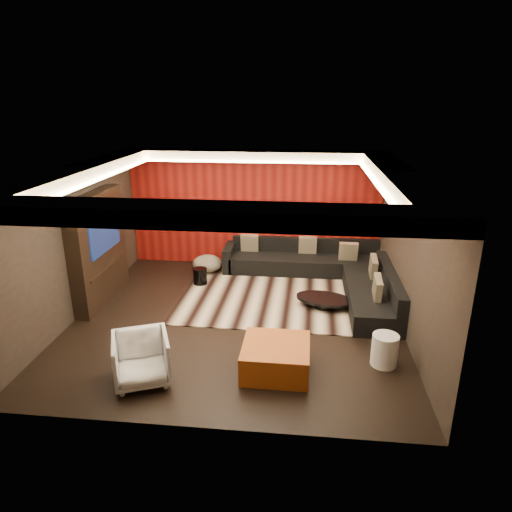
# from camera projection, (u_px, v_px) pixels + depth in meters

# --- Properties ---
(floor) EXTENTS (6.00, 6.00, 0.02)m
(floor) POSITION_uv_depth(u_px,v_px,m) (237.00, 319.00, 8.57)
(floor) COLOR black
(floor) RESTS_ON ground
(ceiling) EXTENTS (6.00, 6.00, 0.02)m
(ceiling) POSITION_uv_depth(u_px,v_px,m) (234.00, 168.00, 7.63)
(ceiling) COLOR silver
(ceiling) RESTS_ON ground
(wall_back) EXTENTS (6.00, 0.02, 2.80)m
(wall_back) POSITION_uv_depth(u_px,v_px,m) (254.00, 209.00, 10.92)
(wall_back) COLOR black
(wall_back) RESTS_ON ground
(wall_left) EXTENTS (0.02, 6.00, 2.80)m
(wall_left) POSITION_uv_depth(u_px,v_px,m) (74.00, 242.00, 8.40)
(wall_left) COLOR black
(wall_left) RESTS_ON ground
(wall_right) EXTENTS (0.02, 6.00, 2.80)m
(wall_right) POSITION_uv_depth(u_px,v_px,m) (410.00, 254.00, 7.80)
(wall_right) COLOR black
(wall_right) RESTS_ON ground
(red_feature_wall) EXTENTS (5.98, 0.05, 2.78)m
(red_feature_wall) POSITION_uv_depth(u_px,v_px,m) (254.00, 209.00, 10.88)
(red_feature_wall) COLOR #6B0C0A
(red_feature_wall) RESTS_ON ground
(soffit_back) EXTENTS (6.00, 0.60, 0.22)m
(soffit_back) POSITION_uv_depth(u_px,v_px,m) (253.00, 156.00, 10.20)
(soffit_back) COLOR silver
(soffit_back) RESTS_ON ground
(soffit_front) EXTENTS (6.00, 0.60, 0.22)m
(soffit_front) POSITION_uv_depth(u_px,v_px,m) (198.00, 215.00, 5.14)
(soffit_front) COLOR silver
(soffit_front) RESTS_ON ground
(soffit_left) EXTENTS (0.60, 4.80, 0.22)m
(soffit_left) POSITION_uv_depth(u_px,v_px,m) (81.00, 173.00, 7.94)
(soffit_left) COLOR silver
(soffit_left) RESTS_ON ground
(soffit_right) EXTENTS (0.60, 4.80, 0.22)m
(soffit_right) POSITION_uv_depth(u_px,v_px,m) (399.00, 178.00, 7.40)
(soffit_right) COLOR silver
(soffit_right) RESTS_ON ground
(cove_back) EXTENTS (4.80, 0.08, 0.04)m
(cove_back) POSITION_uv_depth(u_px,v_px,m) (251.00, 162.00, 9.91)
(cove_back) COLOR #FFD899
(cove_back) RESTS_ON ground
(cove_front) EXTENTS (4.80, 0.08, 0.04)m
(cove_front) POSITION_uv_depth(u_px,v_px,m) (205.00, 215.00, 5.49)
(cove_front) COLOR #FFD899
(cove_front) RESTS_ON ground
(cove_left) EXTENTS (0.08, 4.80, 0.04)m
(cove_left) POSITION_uv_depth(u_px,v_px,m) (101.00, 178.00, 7.94)
(cove_left) COLOR #FFD899
(cove_left) RESTS_ON ground
(cove_right) EXTENTS (0.08, 4.80, 0.04)m
(cove_right) POSITION_uv_depth(u_px,v_px,m) (377.00, 183.00, 7.46)
(cove_right) COLOR #FFD899
(cove_right) RESTS_ON ground
(tv_surround) EXTENTS (0.30, 2.00, 2.20)m
(tv_surround) POSITION_uv_depth(u_px,v_px,m) (98.00, 248.00, 9.05)
(tv_surround) COLOR black
(tv_surround) RESTS_ON ground
(tv_screen) EXTENTS (0.04, 1.30, 0.80)m
(tv_screen) POSITION_uv_depth(u_px,v_px,m) (104.00, 231.00, 8.92)
(tv_screen) COLOR black
(tv_screen) RESTS_ON ground
(tv_shelf) EXTENTS (0.04, 1.60, 0.04)m
(tv_shelf) POSITION_uv_depth(u_px,v_px,m) (108.00, 267.00, 9.17)
(tv_shelf) COLOR black
(tv_shelf) RESTS_ON ground
(rug) EXTENTS (4.05, 3.07, 0.02)m
(rug) POSITION_uv_depth(u_px,v_px,m) (278.00, 297.00, 9.48)
(rug) COLOR beige
(rug) RESTS_ON floor
(coffee_table) EXTENTS (1.38, 1.38, 0.19)m
(coffee_table) POSITION_uv_depth(u_px,v_px,m) (324.00, 302.00, 8.98)
(coffee_table) COLOR black
(coffee_table) RESTS_ON rug
(drum_stool) EXTENTS (0.39, 0.39, 0.36)m
(drum_stool) POSITION_uv_depth(u_px,v_px,m) (200.00, 276.00, 10.05)
(drum_stool) COLOR black
(drum_stool) RESTS_ON rug
(striped_pouf) EXTENTS (0.87, 0.87, 0.38)m
(striped_pouf) POSITION_uv_depth(u_px,v_px,m) (207.00, 264.00, 10.76)
(striped_pouf) COLOR beige
(striped_pouf) RESTS_ON rug
(white_side_table) EXTENTS (0.48, 0.48, 0.51)m
(white_side_table) POSITION_uv_depth(u_px,v_px,m) (385.00, 350.00, 7.03)
(white_side_table) COLOR silver
(white_side_table) RESTS_ON floor
(orange_ottoman) EXTENTS (1.01, 1.01, 0.44)m
(orange_ottoman) POSITION_uv_depth(u_px,v_px,m) (276.00, 358.00, 6.88)
(orange_ottoman) COLOR #8C3B12
(orange_ottoman) RESTS_ON floor
(armchair) EXTENTS (1.03, 1.04, 0.73)m
(armchair) POSITION_uv_depth(u_px,v_px,m) (141.00, 359.00, 6.59)
(armchair) COLOR silver
(armchair) RESTS_ON floor
(sectional_sofa) EXTENTS (3.65, 3.50, 0.75)m
(sectional_sofa) POSITION_uv_depth(u_px,v_px,m) (327.00, 273.00, 10.05)
(sectional_sofa) COLOR black
(sectional_sofa) RESTS_ON floor
(throw_pillows) EXTENTS (3.01, 2.80, 0.50)m
(throw_pillows) POSITION_uv_depth(u_px,v_px,m) (327.00, 257.00, 9.97)
(throw_pillows) COLOR beige
(throw_pillows) RESTS_ON sectional_sofa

